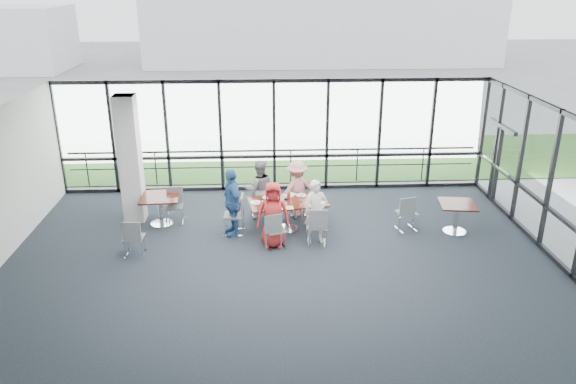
{
  "coord_description": "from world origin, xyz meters",
  "views": [
    {
      "loc": [
        -0.38,
        -10.33,
        5.83
      ],
      "look_at": [
        0.24,
        1.89,
        1.1
      ],
      "focal_mm": 35.0,
      "sensor_mm": 36.0,
      "label": 1
    }
  ],
  "objects_px": {
    "diner_near_left": "(273,215)",
    "structural_column": "(130,160)",
    "diner_near_right": "(316,212)",
    "main_table": "(287,206)",
    "diner_far_left": "(260,190)",
    "chair_main_nr": "(316,226)",
    "chair_spare_la": "(134,238)",
    "chair_spare_lb": "(174,207)",
    "side_table_left": "(160,200)",
    "chair_main_fl": "(259,201)",
    "chair_main_end": "(234,215)",
    "diner_far_right": "(297,189)",
    "chair_spare_r": "(407,213)",
    "side_table_right": "(457,208)",
    "chair_main_nl": "(276,230)",
    "chair_main_fr": "(297,200)",
    "diner_end": "(232,202)"
  },
  "relations": [
    {
      "from": "chair_main_nr",
      "to": "chair_spare_lb",
      "type": "xyz_separation_m",
      "value": [
        -3.44,
        1.36,
        -0.02
      ]
    },
    {
      "from": "diner_near_left",
      "to": "chair_main_fl",
      "type": "height_order",
      "value": "diner_near_left"
    },
    {
      "from": "side_table_left",
      "to": "chair_main_fl",
      "type": "height_order",
      "value": "chair_main_fl"
    },
    {
      "from": "main_table",
      "to": "side_table_left",
      "type": "distance_m",
      "value": 3.17
    },
    {
      "from": "side_table_left",
      "to": "side_table_right",
      "type": "relative_size",
      "value": 1.06
    },
    {
      "from": "diner_far_right",
      "to": "chair_main_end",
      "type": "height_order",
      "value": "diner_far_right"
    },
    {
      "from": "diner_far_right",
      "to": "chair_spare_lb",
      "type": "height_order",
      "value": "diner_far_right"
    },
    {
      "from": "chair_main_nl",
      "to": "chair_spare_r",
      "type": "distance_m",
      "value": 3.31
    },
    {
      "from": "diner_near_right",
      "to": "diner_far_right",
      "type": "relative_size",
      "value": 1.01
    },
    {
      "from": "diner_near_right",
      "to": "structural_column",
      "type": "bearing_deg",
      "value": 152.27
    },
    {
      "from": "diner_near_left",
      "to": "chair_main_end",
      "type": "relative_size",
      "value": 1.65
    },
    {
      "from": "main_table",
      "to": "chair_spare_lb",
      "type": "height_order",
      "value": "chair_spare_lb"
    },
    {
      "from": "chair_spare_lb",
      "to": "chair_main_end",
      "type": "bearing_deg",
      "value": 154.45
    },
    {
      "from": "diner_near_left",
      "to": "chair_main_nl",
      "type": "bearing_deg",
      "value": -51.7
    },
    {
      "from": "chair_main_end",
      "to": "chair_spare_r",
      "type": "relative_size",
      "value": 1.06
    },
    {
      "from": "structural_column",
      "to": "diner_near_right",
      "type": "xyz_separation_m",
      "value": [
        4.46,
        -1.52,
        -0.84
      ]
    },
    {
      "from": "diner_far_left",
      "to": "chair_spare_r",
      "type": "height_order",
      "value": "diner_far_left"
    },
    {
      "from": "chair_main_end",
      "to": "diner_near_left",
      "type": "bearing_deg",
      "value": 54.99
    },
    {
      "from": "side_table_right",
      "to": "side_table_left",
      "type": "bearing_deg",
      "value": 173.39
    },
    {
      "from": "structural_column",
      "to": "chair_main_end",
      "type": "xyz_separation_m",
      "value": [
        2.54,
        -0.96,
        -1.13
      ]
    },
    {
      "from": "structural_column",
      "to": "chair_main_end",
      "type": "height_order",
      "value": "structural_column"
    },
    {
      "from": "side_table_left",
      "to": "chair_main_nr",
      "type": "distance_m",
      "value": 3.98
    },
    {
      "from": "side_table_right",
      "to": "diner_far_right",
      "type": "distance_m",
      "value": 3.94
    },
    {
      "from": "diner_near_right",
      "to": "main_table",
      "type": "bearing_deg",
      "value": 122.53
    },
    {
      "from": "diner_near_left",
      "to": "chair_spare_lb",
      "type": "relative_size",
      "value": 1.79
    },
    {
      "from": "diner_far_right",
      "to": "chair_main_nl",
      "type": "distance_m",
      "value": 1.86
    },
    {
      "from": "main_table",
      "to": "diner_far_left",
      "type": "bearing_deg",
      "value": 122.64
    },
    {
      "from": "diner_near_left",
      "to": "diner_far_right",
      "type": "xyz_separation_m",
      "value": [
        0.65,
        1.66,
        -0.03
      ]
    },
    {
      "from": "chair_main_end",
      "to": "chair_spare_la",
      "type": "xyz_separation_m",
      "value": [
        -2.16,
        -1.03,
        -0.04
      ]
    },
    {
      "from": "structural_column",
      "to": "chair_spare_r",
      "type": "bearing_deg",
      "value": -8.2
    },
    {
      "from": "diner_far_left",
      "to": "chair_spare_r",
      "type": "relative_size",
      "value": 1.74
    },
    {
      "from": "main_table",
      "to": "diner_far_left",
      "type": "relative_size",
      "value": 1.28
    },
    {
      "from": "side_table_right",
      "to": "diner_end",
      "type": "height_order",
      "value": "diner_end"
    },
    {
      "from": "chair_main_fl",
      "to": "chair_spare_lb",
      "type": "xyz_separation_m",
      "value": [
        -2.12,
        -0.3,
        0.02
      ]
    },
    {
      "from": "chair_spare_la",
      "to": "chair_spare_lb",
      "type": "height_order",
      "value": "chair_spare_lb"
    },
    {
      "from": "diner_near_left",
      "to": "diner_far_left",
      "type": "relative_size",
      "value": 1.0
    },
    {
      "from": "main_table",
      "to": "chair_main_fr",
      "type": "relative_size",
      "value": 2.44
    },
    {
      "from": "chair_main_nl",
      "to": "chair_spare_lb",
      "type": "xyz_separation_m",
      "value": [
        -2.5,
        1.5,
        0.0
      ]
    },
    {
      "from": "side_table_right",
      "to": "chair_main_nl",
      "type": "bearing_deg",
      "value": -172.22
    },
    {
      "from": "diner_near_left",
      "to": "structural_column",
      "type": "bearing_deg",
      "value": 154.69
    },
    {
      "from": "chair_main_fr",
      "to": "chair_spare_la",
      "type": "distance_m",
      "value": 4.31
    },
    {
      "from": "diner_end",
      "to": "side_table_right",
      "type": "bearing_deg",
      "value": 66.96
    },
    {
      "from": "side_table_left",
      "to": "chair_main_end",
      "type": "relative_size",
      "value": 1.05
    },
    {
      "from": "diner_far_left",
      "to": "chair_main_nr",
      "type": "distance_m",
      "value": 2.06
    },
    {
      "from": "main_table",
      "to": "diner_near_left",
      "type": "xyz_separation_m",
      "value": [
        -0.37,
        -0.88,
        0.16
      ]
    },
    {
      "from": "diner_near_left",
      "to": "diner_far_right",
      "type": "bearing_deg",
      "value": 69.24
    },
    {
      "from": "chair_spare_la",
      "to": "side_table_right",
      "type": "bearing_deg",
      "value": 9.97
    },
    {
      "from": "side_table_left",
      "to": "diner_far_left",
      "type": "relative_size",
      "value": 0.64
    },
    {
      "from": "chair_main_nr",
      "to": "chair_spare_la",
      "type": "distance_m",
      "value": 4.1
    },
    {
      "from": "side_table_right",
      "to": "chair_main_fr",
      "type": "bearing_deg",
      "value": 161.06
    }
  ]
}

